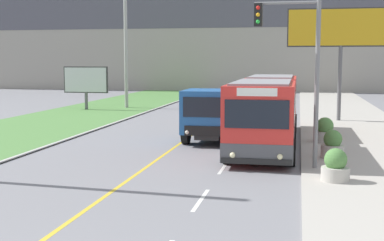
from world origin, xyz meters
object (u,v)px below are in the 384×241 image
billboard_small (86,81)px  planter_round_near (335,167)px  city_bus (267,111)px  traffic_light_mast (299,58)px  utility_pole_far (126,33)px  planter_round_second (333,146)px  dump_truck (214,115)px  billboard_large (341,32)px  planter_round_third (325,131)px

billboard_small → planter_round_near: size_ratio=3.40×
city_bus → traffic_light_mast: size_ratio=2.09×
utility_pole_far → planter_round_second: 25.44m
city_bus → utility_pole_far: bearing=126.7°
city_bus → planter_round_near: 8.10m
utility_pole_far → planter_round_near: 28.65m
city_bus → planter_round_second: bearing=-52.4°
city_bus → dump_truck: 2.57m
traffic_light_mast → planter_round_second: (1.35, 2.09, -3.38)m
billboard_large → billboard_small: billboard_large is taller
dump_truck → utility_pole_far: 19.24m
city_bus → planter_round_near: city_bus is taller
utility_pole_far → planter_round_second: bearing=-53.1°
planter_round_near → planter_round_third: (0.04, 8.12, 0.05)m
dump_truck → planter_round_third: size_ratio=6.13×
billboard_large → planter_round_second: bearing=-95.0°
billboard_small → planter_round_third: size_ratio=3.07×
city_bus → planter_round_third: bearing=11.0°
billboard_large → utility_pole_far: bearing=158.0°
billboard_small → billboard_large: bearing=-13.0°
billboard_small → planter_round_near: 27.84m
billboard_large → planter_round_second: size_ratio=6.42×
city_bus → planter_round_third: size_ratio=11.28×
planter_round_second → planter_round_third: 4.06m
dump_truck → billboard_large: (6.42, 9.48, 4.32)m
city_bus → billboard_large: bearing=68.4°
traffic_light_mast → planter_round_second: bearing=57.2°
city_bus → billboard_large: size_ratio=1.84×
city_bus → billboard_small: billboard_small is taller
billboard_large → billboard_small: size_ratio=1.99×
billboard_large → planter_round_near: (-1.31, -17.46, -5.06)m
planter_round_near → planter_round_second: (0.15, 4.06, 0.03)m
utility_pole_far → billboard_small: bearing=-139.3°
city_bus → dump_truck: size_ratio=1.84×
dump_truck → billboard_large: bearing=55.9°
planter_round_second → city_bus: bearing=127.6°
billboard_large → billboard_small: bearing=167.0°
utility_pole_far → planter_round_second: utility_pole_far is taller
dump_truck → billboard_small: billboard_small is taller
city_bus → planter_round_second: size_ratio=11.84×
planter_round_near → planter_round_third: size_ratio=0.90×
planter_round_near → billboard_small: bearing=128.5°
utility_pole_far → billboard_large: size_ratio=1.68×
dump_truck → billboard_large: size_ratio=1.00×
utility_pole_far → billboard_large: 17.33m
traffic_light_mast → planter_round_near: size_ratio=5.99×
city_bus → dump_truck: bearing=171.7°
utility_pole_far → traffic_light_mast: utility_pole_far is taller
billboard_small → planter_round_second: 24.91m
traffic_light_mast → dump_truck: bearing=123.1°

